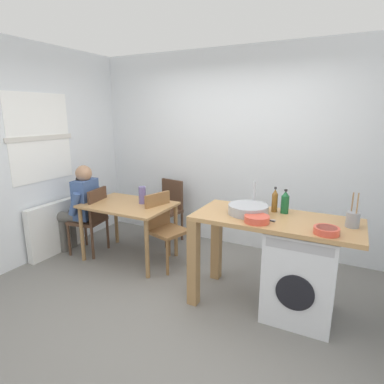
{
  "coord_description": "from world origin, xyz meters",
  "views": [
    {
      "loc": [
        1.46,
        -2.46,
        1.86
      ],
      "look_at": [
        -0.02,
        0.45,
        1.05
      ],
      "focal_mm": 29.88,
      "sensor_mm": 36.0,
      "label": 1
    }
  ],
  "objects": [
    {
      "name": "utensil_crock",
      "position": [
        1.51,
        0.42,
        0.99
      ],
      "size": [
        0.11,
        0.11,
        0.3
      ],
      "color": "gray",
      "rests_on": "kitchen_counter"
    },
    {
      "name": "wall_window_side",
      "position": [
        -2.15,
        0.0,
        1.35
      ],
      "size": [
        0.12,
        3.8,
        2.7
      ],
      "color": "silver",
      "rests_on": "ground_plane"
    },
    {
      "name": "vase",
      "position": [
        -0.87,
        0.73,
        0.85
      ],
      "size": [
        0.09,
        0.09,
        0.22
      ],
      "primitive_type": "cylinder",
      "color": "slate",
      "rests_on": "dining_table"
    },
    {
      "name": "bottle_tall_green",
      "position": [
        0.82,
        0.56,
        1.03
      ],
      "size": [
        0.06,
        0.06,
        0.25
      ],
      "color": "brown",
      "rests_on": "kitchen_counter"
    },
    {
      "name": "mixing_bowl",
      "position": [
        0.76,
        0.17,
        0.95
      ],
      "size": [
        0.22,
        0.22,
        0.06
      ],
      "color": "#D84C38",
      "rests_on": "kitchen_counter"
    },
    {
      "name": "ground_plane",
      "position": [
        0.0,
        0.0,
        0.0
      ],
      "size": [
        5.46,
        5.46,
        0.0
      ],
      "primitive_type": "plane",
      "color": "slate"
    },
    {
      "name": "dining_table",
      "position": [
        -1.02,
        0.63,
        0.64
      ],
      "size": [
        1.1,
        0.76,
        0.74
      ],
      "color": "tan",
      "rests_on": "ground_plane"
    },
    {
      "name": "scissors",
      "position": [
        0.83,
        0.27,
        0.92
      ],
      "size": [
        0.15,
        0.06,
        0.01
      ],
      "color": "#B2B2B7",
      "rests_on": "kitchen_counter"
    },
    {
      "name": "tap",
      "position": [
        0.62,
        0.55,
        1.06
      ],
      "size": [
        0.02,
        0.02,
        0.28
      ],
      "primitive_type": "cylinder",
      "color": "#B2B2B7",
      "rests_on": "kitchen_counter"
    },
    {
      "name": "chair_opposite",
      "position": [
        -0.54,
        0.7,
        0.51
      ],
      "size": [
        0.5,
        0.5,
        0.9
      ],
      "rotation": [
        0.0,
        0.0,
        -1.85
      ],
      "color": "olive",
      "rests_on": "ground_plane"
    },
    {
      "name": "wall_back",
      "position": [
        0.0,
        1.75,
        1.35
      ],
      "size": [
        4.6,
        0.1,
        2.7
      ],
      "primitive_type": "cube",
      "color": "silver",
      "rests_on": "ground_plane"
    },
    {
      "name": "radiator",
      "position": [
        -2.02,
        0.3,
        0.35
      ],
      "size": [
        0.1,
        0.8,
        0.7
      ],
      "primitive_type": "cube",
      "color": "white",
      "rests_on": "ground_plane"
    },
    {
      "name": "seated_person",
      "position": [
        -1.72,
        0.51,
        0.67
      ],
      "size": [
        0.53,
        0.53,
        1.2
      ],
      "rotation": [
        0.0,
        0.0,
        1.74
      ],
      "color": "#595651",
      "rests_on": "ground_plane"
    },
    {
      "name": "kitchen_counter",
      "position": [
        0.67,
        0.37,
        0.76
      ],
      "size": [
        1.5,
        0.68,
        0.92
      ],
      "color": "tan",
      "rests_on": "ground_plane"
    },
    {
      "name": "chair_spare_by_wall",
      "position": [
        -0.9,
        1.4,
        0.51
      ],
      "size": [
        0.46,
        0.46,
        0.9
      ],
      "rotation": [
        0.0,
        0.0,
        2.97
      ],
      "color": "#4C3323",
      "rests_on": "ground_plane"
    },
    {
      "name": "colander",
      "position": [
        1.33,
        0.15,
        0.95
      ],
      "size": [
        0.2,
        0.2,
        0.06
      ],
      "color": "#D84C38",
      "rests_on": "kitchen_counter"
    },
    {
      "name": "chair_person_seat",
      "position": [
        -1.56,
        0.54,
        0.51
      ],
      "size": [
        0.46,
        0.46,
        0.9
      ],
      "rotation": [
        0.0,
        0.0,
        1.74
      ],
      "color": "#4C3323",
      "rests_on": "ground_plane"
    },
    {
      "name": "sink_basin",
      "position": [
        0.62,
        0.37,
        0.97
      ],
      "size": [
        0.38,
        0.38,
        0.09
      ],
      "primitive_type": "cylinder",
      "color": "#9EA0A5",
      "rests_on": "kitchen_counter"
    },
    {
      "name": "washing_machine",
      "position": [
        1.14,
        0.37,
        0.43
      ],
      "size": [
        0.6,
        0.61,
        0.86
      ],
      "color": "silver",
      "rests_on": "ground_plane"
    },
    {
      "name": "bottle_squat_brown",
      "position": [
        0.92,
        0.56,
        1.03
      ],
      "size": [
        0.08,
        0.08,
        0.24
      ],
      "color": "#19592D",
      "rests_on": "kitchen_counter"
    }
  ]
}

